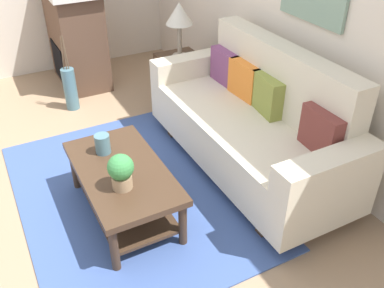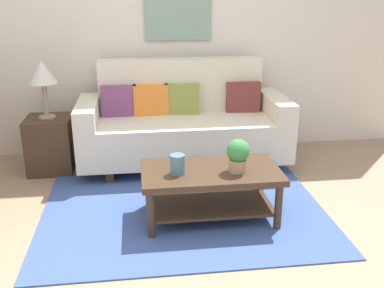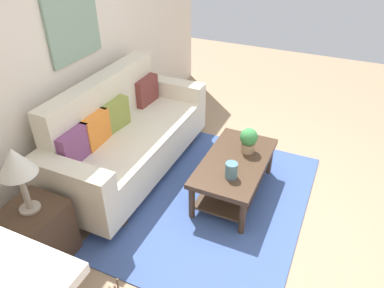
% 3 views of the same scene
% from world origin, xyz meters
% --- Properties ---
extents(ground_plane, '(9.77, 9.77, 0.00)m').
position_xyz_m(ground_plane, '(0.00, 0.00, 0.00)').
color(ground_plane, '#9E7F60').
extents(wall_back, '(5.77, 0.10, 2.70)m').
position_xyz_m(wall_back, '(0.00, 2.11, 1.35)').
color(wall_back, beige).
rests_on(wall_back, ground_plane).
extents(area_rug, '(2.36, 1.75, 0.01)m').
position_xyz_m(area_rug, '(0.00, 0.50, 0.01)').
color(area_rug, '#3D5693').
rests_on(area_rug, ground_plane).
extents(couch, '(2.13, 0.84, 1.08)m').
position_xyz_m(couch, '(0.12, 1.57, 0.43)').
color(couch, beige).
rests_on(couch, ground_plane).
extents(throw_pillow_plum, '(0.36, 0.13, 0.32)m').
position_xyz_m(throw_pillow_plum, '(-0.54, 1.70, 0.68)').
color(throw_pillow_plum, '#7A4270').
rests_on(throw_pillow_plum, couch).
extents(throw_pillow_orange, '(0.37, 0.14, 0.32)m').
position_xyz_m(throw_pillow_orange, '(-0.21, 1.70, 0.68)').
color(throw_pillow_orange, orange).
rests_on(throw_pillow_orange, couch).
extents(throw_pillow_olive, '(0.37, 0.16, 0.32)m').
position_xyz_m(throw_pillow_olive, '(0.12, 1.70, 0.68)').
color(throw_pillow_olive, olive).
rests_on(throw_pillow_olive, couch).
extents(throw_pillow_maroon, '(0.37, 0.15, 0.32)m').
position_xyz_m(throw_pillow_maroon, '(0.77, 1.70, 0.68)').
color(throw_pillow_maroon, brown).
rests_on(throw_pillow_maroon, couch).
extents(coffee_table, '(1.10, 0.60, 0.43)m').
position_xyz_m(coffee_table, '(0.20, 0.37, 0.31)').
color(coffee_table, '#422D1E').
rests_on(coffee_table, ground_plane).
extents(tabletop_vase, '(0.12, 0.12, 0.15)m').
position_xyz_m(tabletop_vase, '(-0.07, 0.32, 0.51)').
color(tabletop_vase, slate).
rests_on(tabletop_vase, coffee_table).
extents(potted_plant_tabletop, '(0.18, 0.18, 0.26)m').
position_xyz_m(potted_plant_tabletop, '(0.40, 0.31, 0.57)').
color(potted_plant_tabletop, tan).
rests_on(potted_plant_tabletop, coffee_table).
extents(side_table, '(0.44, 0.44, 0.56)m').
position_xyz_m(side_table, '(-1.25, 1.57, 0.28)').
color(side_table, '#422D1E').
rests_on(side_table, ground_plane).
extents(table_lamp, '(0.28, 0.28, 0.57)m').
position_xyz_m(table_lamp, '(-1.25, 1.57, 0.99)').
color(table_lamp, gray).
rests_on(table_lamp, side_table).
extents(framed_painting, '(0.71, 0.03, 0.63)m').
position_xyz_m(framed_painting, '(0.12, 2.04, 1.56)').
color(framed_painting, gray).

